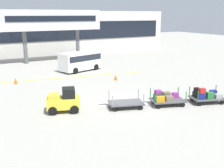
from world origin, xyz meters
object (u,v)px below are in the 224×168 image
(baggage_cart_tail, at_px, (206,96))
(safety_cone_near, at_px, (116,77))
(baggage_cart_lead, at_px, (126,103))
(shuttle_van, at_px, (81,60))
(baggage_cart_middle, at_px, (166,98))
(baggage_tug, at_px, (64,101))
(safety_cone_far, at_px, (16,81))

(baggage_cart_tail, distance_m, safety_cone_near, 9.49)
(baggage_cart_lead, height_order, shuttle_van, shuttle_van)
(baggage_cart_middle, bearing_deg, baggage_tug, 161.98)
(safety_cone_near, xyz_separation_m, safety_cone_far, (-8.74, 3.24, 0.00))
(baggage_tug, height_order, safety_cone_near, baggage_tug)
(baggage_cart_lead, relative_size, baggage_cart_middle, 1.00)
(safety_cone_near, height_order, safety_cone_far, same)
(safety_cone_far, bearing_deg, baggage_cart_lead, -63.25)
(baggage_cart_middle, height_order, baggage_cart_tail, baggage_cart_tail)
(safety_cone_near, relative_size, safety_cone_far, 1.00)
(baggage_cart_middle, xyz_separation_m, baggage_cart_tail, (2.88, -1.02, 0.03))
(baggage_tug, distance_m, baggage_cart_middle, 7.05)
(safety_cone_far, bearing_deg, baggage_cart_middle, -54.75)
(shuttle_van, xyz_separation_m, safety_cone_near, (1.19, -5.81, -0.96))
(shuttle_van, bearing_deg, safety_cone_far, -161.22)
(baggage_tug, height_order, baggage_cart_middle, baggage_tug)
(baggage_cart_lead, xyz_separation_m, shuttle_van, (2.22, 13.14, 0.89))
(baggage_cart_lead, distance_m, baggage_cart_middle, 2.89)
(baggage_tug, bearing_deg, baggage_cart_tail, -18.49)
(baggage_cart_middle, height_order, shuttle_van, shuttle_van)
(safety_cone_far, bearing_deg, shuttle_van, 18.78)
(baggage_cart_middle, bearing_deg, shuttle_van, 92.19)
(baggage_cart_lead, bearing_deg, baggage_cart_tail, -18.53)
(baggage_cart_tail, xyz_separation_m, safety_cone_far, (-10.96, 12.46, -0.25))
(baggage_cart_middle, distance_m, shuttle_van, 14.03)
(baggage_cart_middle, distance_m, baggage_cart_tail, 3.06)
(baggage_tug, bearing_deg, baggage_cart_middle, -18.02)
(safety_cone_far, bearing_deg, baggage_tug, -81.50)
(baggage_cart_middle, bearing_deg, baggage_cart_lead, 162.55)
(baggage_cart_lead, relative_size, shuttle_van, 0.60)
(baggage_cart_middle, relative_size, safety_cone_near, 5.59)
(shuttle_van, relative_size, safety_cone_far, 9.35)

